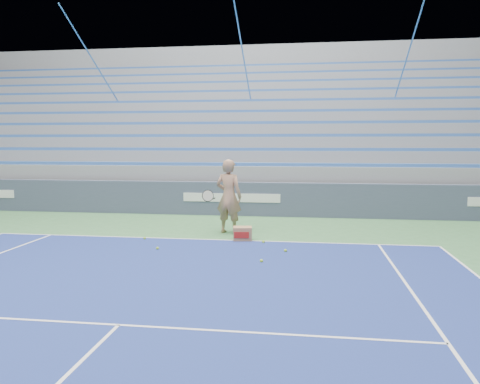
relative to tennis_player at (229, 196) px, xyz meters
name	(u,v)px	position (x,y,z in m)	size (l,w,h in m)	color
sponsor_barrier	(232,199)	(-0.39, 3.05, -0.43)	(30.00, 0.32, 1.10)	#3E465F
bleachers	(252,143)	(-0.40, 8.77, 1.38)	(31.00, 9.15, 7.30)	gray
tennis_player	(229,196)	(0.00, 0.00, 0.00)	(1.01, 0.94, 1.96)	tan
ball_box	(242,234)	(0.49, -0.89, -0.81)	(0.50, 0.41, 0.34)	#9E724C
tennis_ball_0	(285,251)	(1.59, -1.96, -0.95)	(0.07, 0.07, 0.07)	#A6D82C
tennis_ball_1	(157,248)	(-1.27, -2.14, -0.95)	(0.07, 0.07, 0.07)	#A6D82C
tennis_ball_2	(145,238)	(-1.92, -1.13, -0.95)	(0.07, 0.07, 0.07)	#A6D82C
tennis_ball_3	(263,242)	(1.02, -1.11, -0.95)	(0.07, 0.07, 0.07)	#A6D82C
tennis_ball_4	(261,261)	(1.15, -2.93, -0.95)	(0.07, 0.07, 0.07)	#A6D82C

